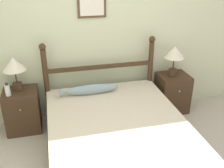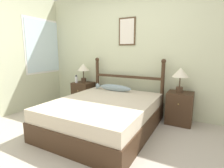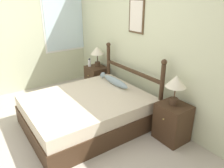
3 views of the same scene
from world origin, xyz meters
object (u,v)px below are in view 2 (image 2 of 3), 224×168
(bottle, at_px, (76,79))
(nightstand_right, at_px, (179,108))
(bed, at_px, (105,115))
(fish_pillow, at_px, (113,88))
(table_lamp_left, at_px, (83,68))
(nightstand_left, at_px, (84,94))
(table_lamp_right, at_px, (180,74))

(bottle, bearing_deg, nightstand_right, 2.43)
(bed, distance_m, fish_pillow, 0.78)
(bed, relative_size, table_lamp_left, 4.38)
(table_lamp_left, bearing_deg, bottle, -124.82)
(nightstand_left, height_order, table_lamp_right, table_lamp_right)
(table_lamp_right, distance_m, bottle, 2.27)
(bed, relative_size, fish_pillow, 2.47)
(bottle, distance_m, fish_pillow, 1.01)
(fish_pillow, bearing_deg, table_lamp_right, 7.09)
(nightstand_left, xyz_separation_m, table_lamp_left, (-0.02, 0.05, 0.62))
(nightstand_right, relative_size, bottle, 3.22)
(nightstand_right, bearing_deg, bottle, -177.57)
(nightstand_right, relative_size, table_lamp_right, 1.32)
(nightstand_right, distance_m, table_lamp_right, 0.62)
(bed, relative_size, nightstand_left, 3.33)
(nightstand_left, height_order, table_lamp_left, table_lamp_left)
(nightstand_right, bearing_deg, table_lamp_right, 164.29)
(bottle, bearing_deg, nightstand_left, 38.30)
(nightstand_left, relative_size, bottle, 3.22)
(table_lamp_left, relative_size, fish_pillow, 0.56)
(nightstand_left, xyz_separation_m, table_lamp_right, (2.13, 0.01, 0.62))
(table_lamp_left, height_order, bottle, table_lamp_left)
(nightstand_left, bearing_deg, bed, -37.76)
(table_lamp_left, distance_m, bottle, 0.30)
(nightstand_right, height_order, table_lamp_right, table_lamp_right)
(nightstand_left, bearing_deg, bottle, -141.70)
(nightstand_left, height_order, bottle, bottle)
(bed, xyz_separation_m, fish_pillow, (-0.20, 0.69, 0.32))
(table_lamp_right, bearing_deg, bottle, -177.35)
(bed, xyz_separation_m, nightstand_left, (-1.08, 0.83, 0.04))
(bed, height_order, nightstand_left, nightstand_left)
(table_lamp_left, bearing_deg, table_lamp_right, -1.08)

